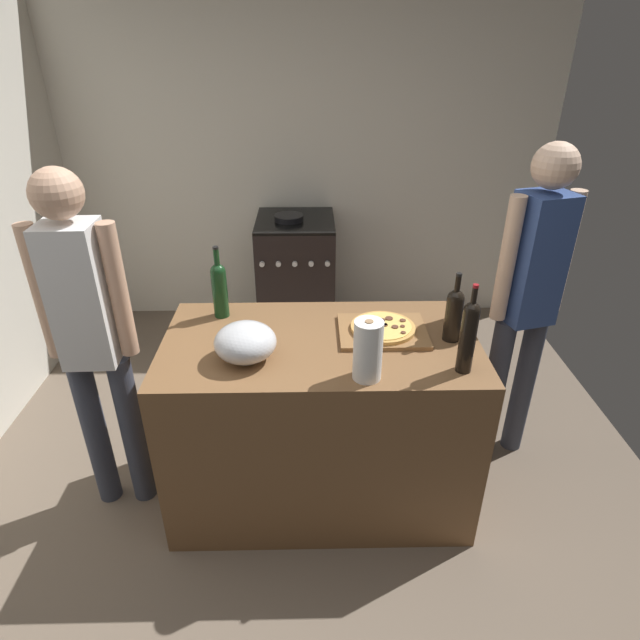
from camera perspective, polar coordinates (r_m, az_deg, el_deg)
name	(u,v)px	position (r m, az deg, el deg)	size (l,w,h in m)	color
ground_plane	(288,407)	(3.45, -3.46, -9.38)	(4.00, 3.29, 0.02)	#6B5B4C
kitchen_wall_rear	(289,155)	(4.19, -3.35, 17.43)	(4.00, 0.10, 2.60)	silver
counter	(320,420)	(2.62, 0.05, -10.75)	(1.42, 0.77, 0.90)	brown
cutting_board	(383,331)	(2.43, 6.80, -1.22)	(0.40, 0.32, 0.02)	olive
pizza	(383,327)	(2.42, 6.84, -0.78)	(0.29, 0.29, 0.03)	tan
mixing_bowl	(245,342)	(2.21, -8.09, -2.40)	(0.26, 0.26, 0.16)	#B2B2B7
paper_towel_roll	(368,350)	(2.06, 5.20, -3.29)	(0.11, 0.11, 0.26)	white
wine_bottle_green	(468,334)	(2.15, 15.76, -1.50)	(0.06, 0.06, 0.38)	black
wine_bottle_amber	(454,313)	(2.38, 14.29, 0.78)	(0.07, 0.07, 0.32)	black
wine_bottle_dark	(219,287)	(2.54, -10.83, 3.48)	(0.07, 0.07, 0.36)	#143819
stove	(296,277)	(4.06, -2.58, 4.67)	(0.57, 0.63, 0.96)	black
person_in_stripes	(90,332)	(2.49, -23.64, -1.21)	(0.39, 0.21, 1.68)	#383D4C
person_in_red	(529,293)	(2.77, 21.66, 2.73)	(0.38, 0.25, 1.71)	#383D4C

